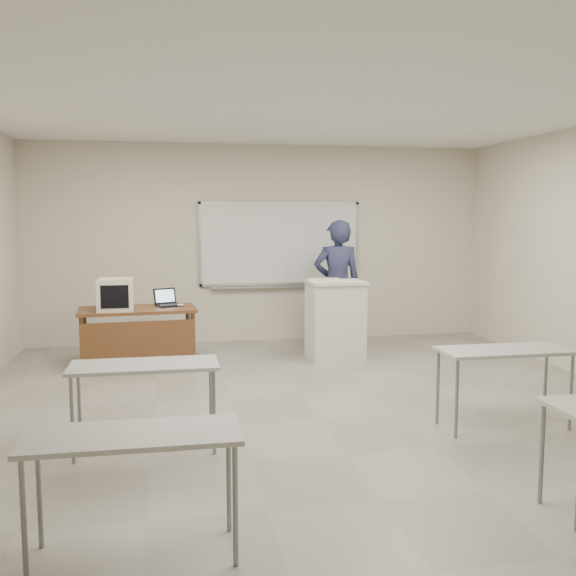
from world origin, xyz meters
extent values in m
cube|color=gray|center=(0.00, 0.00, -0.01)|extent=(7.00, 8.00, 0.01)
cube|color=white|center=(0.30, 3.97, 1.50)|extent=(2.40, 0.03, 1.20)
cube|color=#B7BABC|center=(0.30, 3.97, 2.12)|extent=(2.48, 0.04, 0.04)
cube|color=#B7BABC|center=(0.30, 3.97, 0.88)|extent=(2.48, 0.04, 0.04)
cube|color=#B7BABC|center=(-0.92, 3.97, 1.50)|extent=(0.04, 0.04, 1.28)
cube|color=#B7BABC|center=(1.52, 3.97, 1.50)|extent=(0.04, 0.04, 1.28)
cube|color=#B7BABC|center=(0.30, 3.92, 0.84)|extent=(2.16, 0.07, 0.02)
cube|color=#A09F9B|center=(-1.60, -0.50, 0.71)|extent=(1.20, 0.50, 0.03)
cylinder|color=slate|center=(-2.15, -0.70, 0.35)|extent=(0.03, 0.03, 0.70)
cylinder|color=slate|center=(-1.05, -0.70, 0.35)|extent=(0.03, 0.03, 0.70)
cylinder|color=slate|center=(-2.15, -0.30, 0.35)|extent=(0.03, 0.03, 0.70)
cylinder|color=slate|center=(-1.05, -0.30, 0.35)|extent=(0.03, 0.03, 0.70)
cube|color=#A09F9B|center=(1.60, -0.50, 0.71)|extent=(1.20, 0.50, 0.03)
cylinder|color=slate|center=(1.05, -0.70, 0.35)|extent=(0.03, 0.03, 0.70)
cylinder|color=slate|center=(2.15, -0.70, 0.35)|extent=(0.03, 0.03, 0.70)
cylinder|color=slate|center=(1.05, -0.30, 0.35)|extent=(0.03, 0.03, 0.70)
cylinder|color=slate|center=(2.15, -0.30, 0.35)|extent=(0.03, 0.03, 0.70)
cube|color=#A09F9B|center=(-1.60, -2.20, 0.71)|extent=(1.20, 0.50, 0.03)
cylinder|color=slate|center=(-2.15, -2.40, 0.35)|extent=(0.03, 0.03, 0.70)
cylinder|color=slate|center=(-1.05, -2.40, 0.35)|extent=(0.03, 0.03, 0.70)
cylinder|color=slate|center=(-2.15, -2.00, 0.35)|extent=(0.03, 0.03, 0.70)
cylinder|color=slate|center=(-1.05, -2.00, 0.35)|extent=(0.03, 0.03, 0.70)
cylinder|color=slate|center=(1.05, -2.00, 0.35)|extent=(0.03, 0.03, 0.70)
cube|color=#5B2D1C|center=(-1.80, 2.60, 0.73)|extent=(1.47, 0.73, 0.04)
cube|color=#5B2D1C|center=(-1.80, 2.25, 0.32)|extent=(1.39, 0.03, 0.63)
cylinder|color=#49351E|center=(-2.47, 2.29, 0.35)|extent=(0.06, 0.06, 0.71)
cylinder|color=#49351E|center=(-1.13, 2.29, 0.35)|extent=(0.06, 0.06, 0.71)
cylinder|color=#49351E|center=(-2.47, 2.91, 0.35)|extent=(0.06, 0.06, 0.71)
cylinder|color=#49351E|center=(-1.13, 2.91, 0.35)|extent=(0.06, 0.06, 0.71)
cube|color=beige|center=(0.80, 2.50, 0.51)|extent=(0.72, 0.51, 1.02)
cube|color=beige|center=(0.80, 2.50, 1.04)|extent=(0.76, 0.55, 0.04)
cube|color=beige|center=(-2.05, 2.50, 0.95)|extent=(0.42, 0.44, 0.40)
cube|color=beige|center=(-2.05, 2.26, 0.95)|extent=(0.44, 0.04, 0.42)
cube|color=black|center=(-2.05, 2.24, 0.95)|extent=(0.33, 0.01, 0.28)
cube|color=black|center=(-1.40, 2.70, 0.76)|extent=(0.30, 0.22, 0.02)
cube|color=black|center=(-1.40, 2.69, 0.77)|extent=(0.25, 0.13, 0.01)
cube|color=black|center=(-1.40, 2.84, 0.87)|extent=(0.30, 0.07, 0.21)
cube|color=#A9C9F6|center=(-1.40, 2.83, 0.87)|extent=(0.26, 0.05, 0.16)
ellipsoid|color=#AFB3B7|center=(-1.25, 2.65, 0.77)|extent=(0.12, 0.10, 0.04)
cube|color=beige|center=(0.65, 2.58, 1.08)|extent=(0.45, 0.15, 0.03)
imported|color=black|center=(0.99, 3.14, 0.94)|extent=(0.72, 0.50, 1.87)
camera|label=1|loc=(-1.38, -5.76, 1.94)|focal=40.00mm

